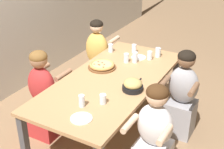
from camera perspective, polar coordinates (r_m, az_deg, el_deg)
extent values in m
plane|color=#896B4C|center=(4.04, 0.00, -10.75)|extent=(18.00, 18.00, 0.00)
cube|color=tan|center=(3.62, 0.00, -0.99)|extent=(2.18, 1.01, 0.04)
cube|color=#4C4C51|center=(4.50, 11.41, -1.35)|extent=(0.07, 0.07, 0.75)
cube|color=#4C4C51|center=(3.38, -15.61, -12.40)|extent=(0.07, 0.07, 0.75)
cube|color=#4C4C51|center=(4.80, 1.34, 1.06)|extent=(0.07, 0.07, 0.75)
cylinder|color=brown|center=(3.86, -1.84, 1.34)|extent=(0.35, 0.35, 0.02)
torus|color=tan|center=(3.84, -1.85, 1.79)|extent=(0.31, 0.31, 0.04)
cylinder|color=#E5C675|center=(3.85, -1.84, 1.70)|extent=(0.26, 0.26, 0.04)
cylinder|color=#9E4C38|center=(3.75, -1.59, 1.36)|extent=(0.02, 0.02, 0.01)
cylinder|color=#9E4C38|center=(3.81, -1.44, 1.82)|extent=(0.02, 0.02, 0.01)
cylinder|color=#9E4C38|center=(3.81, -2.30, 1.76)|extent=(0.02, 0.02, 0.01)
cylinder|color=#9E4C38|center=(3.82, -2.47, 1.83)|extent=(0.02, 0.02, 0.01)
cylinder|color=#9E4C38|center=(3.89, -2.51, 2.35)|extent=(0.02, 0.02, 0.01)
cylinder|color=#9E4C38|center=(3.87, -1.81, 2.18)|extent=(0.02, 0.02, 0.01)
cylinder|color=#9E4C38|center=(3.83, -3.28, 1.92)|extent=(0.02, 0.02, 0.01)
cylinder|color=black|center=(3.36, 3.79, -2.46)|extent=(0.23, 0.23, 0.05)
cylinder|color=black|center=(3.49, 4.97, -1.11)|extent=(0.10, 0.02, 0.02)
ellipsoid|color=tan|center=(3.34, 3.82, -1.68)|extent=(0.20, 0.20, 0.11)
cylinder|color=white|center=(4.15, 4.89, 3.14)|extent=(0.19, 0.19, 0.01)
cube|color=#B7B7BC|center=(4.15, 4.90, 3.25)|extent=(0.14, 0.01, 0.01)
cylinder|color=white|center=(2.92, -5.62, -8.00)|extent=(0.21, 0.21, 0.01)
cube|color=#B7B7BC|center=(2.92, -5.63, -7.86)|extent=(0.08, 0.13, 0.01)
cylinder|color=silver|center=(3.07, -5.56, -4.83)|extent=(0.06, 0.06, 0.13)
cylinder|color=black|center=(3.09, -5.53, -5.27)|extent=(0.05, 0.05, 0.07)
cylinder|color=silver|center=(4.28, 4.05, 4.74)|extent=(0.06, 0.06, 0.12)
cylinder|color=black|center=(4.29, 4.04, 4.45)|extent=(0.06, 0.06, 0.07)
cylinder|color=silver|center=(3.11, -1.67, -4.50)|extent=(0.07, 0.07, 0.10)
cylinder|color=silver|center=(3.12, -1.66, -4.86)|extent=(0.06, 0.06, 0.06)
cylinder|color=silver|center=(4.31, -0.24, 4.87)|extent=(0.07, 0.07, 0.11)
cylinder|color=silver|center=(4.32, -0.24, 4.60)|extent=(0.06, 0.06, 0.07)
cylinder|color=silver|center=(3.99, 4.21, 3.16)|extent=(0.07, 0.07, 0.14)
cylinder|color=silver|center=(3.99, 2.62, 3.05)|extent=(0.07, 0.07, 0.12)
cylinder|color=black|center=(4.00, 2.62, 2.76)|extent=(0.06, 0.06, 0.08)
cylinder|color=silver|center=(4.20, 8.40, 4.04)|extent=(0.07, 0.07, 0.12)
cylinder|color=black|center=(4.21, 8.38, 3.79)|extent=(0.07, 0.07, 0.08)
cylinder|color=silver|center=(4.10, 6.90, 3.48)|extent=(0.07, 0.07, 0.11)
cylinder|color=black|center=(4.10, 6.89, 3.30)|extent=(0.06, 0.06, 0.09)
cube|color=#B22D2D|center=(3.99, -12.08, -7.90)|extent=(0.32, 0.34, 0.46)
ellipsoid|color=#B22D2D|center=(3.75, -12.76, -2.01)|extent=(0.24, 0.36, 0.48)
sphere|color=#9E7051|center=(3.60, -13.29, 2.68)|extent=(0.20, 0.20, 0.20)
ellipsoid|color=brown|center=(3.59, -13.35, 3.20)|extent=(0.21, 0.21, 0.14)
cylinder|color=#9E7051|center=(3.95, -12.84, 1.04)|extent=(0.28, 0.06, 0.06)
cylinder|color=#9E7051|center=(3.74, -8.88, -0.06)|extent=(0.28, 0.06, 0.06)
cube|color=#99999E|center=(4.02, 12.27, -7.65)|extent=(0.32, 0.34, 0.46)
ellipsoid|color=#99999E|center=(3.78, 12.94, -1.86)|extent=(0.24, 0.36, 0.47)
sphere|color=brown|center=(3.64, 13.47, 2.72)|extent=(0.20, 0.20, 0.20)
ellipsoid|color=black|center=(3.62, 13.53, 3.23)|extent=(0.21, 0.21, 0.14)
cylinder|color=brown|center=(3.53, 14.73, -2.61)|extent=(0.28, 0.06, 0.06)
cylinder|color=brown|center=(3.61, 9.53, -1.36)|extent=(0.28, 0.06, 0.06)
ellipsoid|color=silver|center=(3.06, 7.85, -9.10)|extent=(0.24, 0.36, 0.45)
sphere|color=beige|center=(2.88, 8.25, -3.85)|extent=(0.21, 0.21, 0.21)
ellipsoid|color=#422814|center=(2.86, 8.30, -3.23)|extent=(0.21, 0.21, 0.15)
cylinder|color=beige|center=(2.80, 9.65, -10.80)|extent=(0.28, 0.06, 0.06)
cylinder|color=beige|center=(2.90, 3.25, -8.93)|extent=(0.28, 0.06, 0.06)
cube|color=gold|center=(4.84, -2.62, -0.65)|extent=(0.32, 0.34, 0.46)
ellipsoid|color=gold|center=(4.64, -2.75, 4.68)|extent=(0.24, 0.36, 0.52)
sphere|color=beige|center=(4.52, -2.84, 8.77)|extent=(0.19, 0.19, 0.19)
ellipsoid|color=black|center=(4.51, -2.85, 9.17)|extent=(0.19, 0.19, 0.13)
cylinder|color=beige|center=(4.85, -3.23, 7.00)|extent=(0.28, 0.06, 0.06)
cylinder|color=beige|center=(4.69, 0.34, 6.32)|extent=(0.28, 0.06, 0.06)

